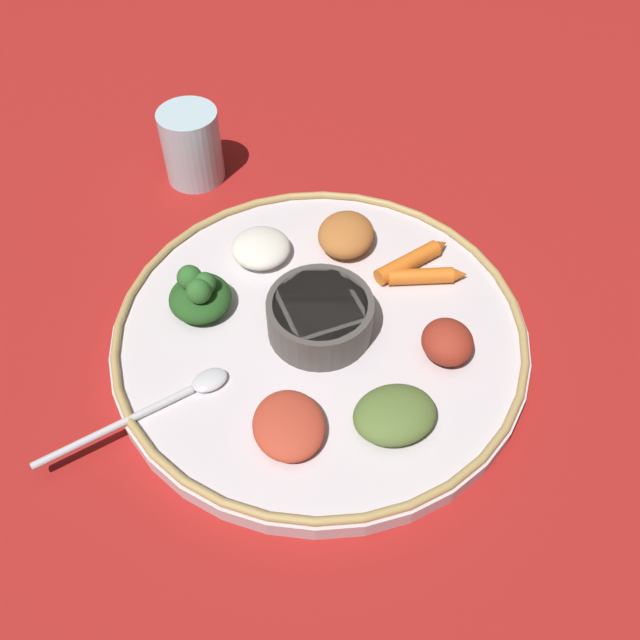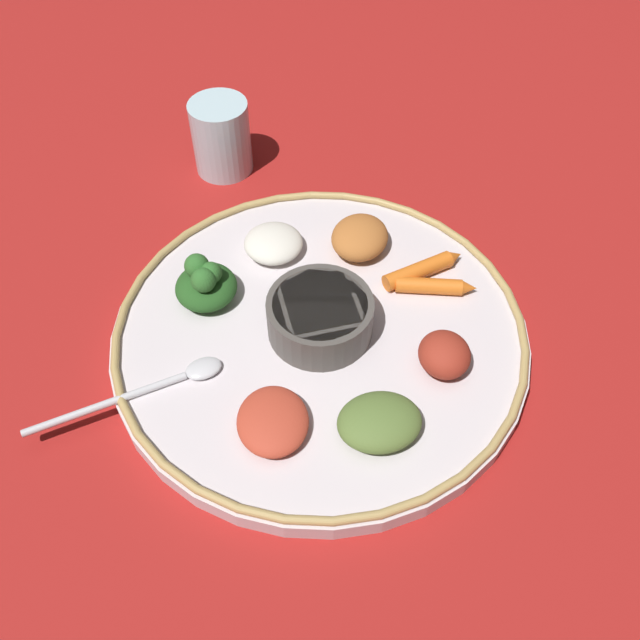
{
  "view_description": "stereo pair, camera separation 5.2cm",
  "coord_description": "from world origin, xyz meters",
  "px_view_note": "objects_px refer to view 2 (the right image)",
  "views": [
    {
      "loc": [
        0.01,
        -0.42,
        0.54
      ],
      "look_at": [
        0.0,
        0.0,
        0.03
      ],
      "focal_mm": 38.68,
      "sensor_mm": 36.0,
      "label": 1
    },
    {
      "loc": [
        0.06,
        -0.41,
        0.54
      ],
      "look_at": [
        0.0,
        0.0,
        0.03
      ],
      "focal_mm": 38.68,
      "sensor_mm": 36.0,
      "label": 2
    }
  ],
  "objects_px": {
    "drinking_glass": "(222,141)",
    "carrot_outer": "(423,269)",
    "greens_pile": "(205,283)",
    "spoon": "(156,386)",
    "center_bowl": "(320,315)",
    "carrot_near_spoon": "(435,286)"
  },
  "relations": [
    {
      "from": "spoon",
      "to": "greens_pile",
      "type": "bearing_deg",
      "value": 80.43
    },
    {
      "from": "spoon",
      "to": "drinking_glass",
      "type": "xyz_separation_m",
      "value": [
        -0.02,
        0.34,
        0.02
      ]
    },
    {
      "from": "greens_pile",
      "to": "spoon",
      "type": "bearing_deg",
      "value": -99.57
    },
    {
      "from": "carrot_outer",
      "to": "drinking_glass",
      "type": "bearing_deg",
      "value": 146.32
    },
    {
      "from": "drinking_glass",
      "to": "carrot_outer",
      "type": "bearing_deg",
      "value": -33.68
    },
    {
      "from": "spoon",
      "to": "carrot_outer",
      "type": "height_order",
      "value": "carrot_outer"
    },
    {
      "from": "greens_pile",
      "to": "carrot_outer",
      "type": "relative_size",
      "value": 0.82
    },
    {
      "from": "carrot_near_spoon",
      "to": "carrot_outer",
      "type": "bearing_deg",
      "value": 121.13
    },
    {
      "from": "spoon",
      "to": "drinking_glass",
      "type": "relative_size",
      "value": 1.8
    },
    {
      "from": "spoon",
      "to": "carrot_near_spoon",
      "type": "height_order",
      "value": "carrot_near_spoon"
    },
    {
      "from": "center_bowl",
      "to": "carrot_near_spoon",
      "type": "bearing_deg",
      "value": 31.41
    },
    {
      "from": "center_bowl",
      "to": "carrot_outer",
      "type": "distance_m",
      "value": 0.13
    },
    {
      "from": "carrot_near_spoon",
      "to": "carrot_outer",
      "type": "height_order",
      "value": "carrot_outer"
    },
    {
      "from": "carrot_near_spoon",
      "to": "drinking_glass",
      "type": "distance_m",
      "value": 0.32
    },
    {
      "from": "greens_pile",
      "to": "carrot_outer",
      "type": "bearing_deg",
      "value": 16.37
    },
    {
      "from": "spoon",
      "to": "greens_pile",
      "type": "relative_size",
      "value": 2.32
    },
    {
      "from": "center_bowl",
      "to": "drinking_glass",
      "type": "distance_m",
      "value": 0.3
    },
    {
      "from": "spoon",
      "to": "center_bowl",
      "type": "bearing_deg",
      "value": 32.78
    },
    {
      "from": "center_bowl",
      "to": "spoon",
      "type": "xyz_separation_m",
      "value": [
        -0.14,
        -0.09,
        -0.02
      ]
    },
    {
      "from": "carrot_outer",
      "to": "drinking_glass",
      "type": "relative_size",
      "value": 0.94
    },
    {
      "from": "carrot_near_spoon",
      "to": "carrot_outer",
      "type": "distance_m",
      "value": 0.03
    },
    {
      "from": "carrot_outer",
      "to": "center_bowl",
      "type": "bearing_deg",
      "value": -137.24
    }
  ]
}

